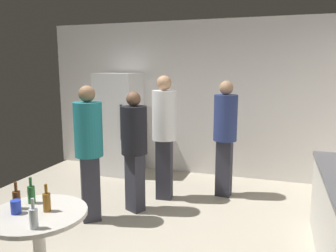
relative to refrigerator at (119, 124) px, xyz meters
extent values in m
cube|color=#B2A893|center=(1.16, -2.20, -0.95)|extent=(5.20, 5.20, 0.10)
cube|color=silver|center=(1.16, 0.43, 0.45)|extent=(5.32, 0.06, 2.70)
cube|color=white|center=(0.00, 0.00, 0.00)|extent=(0.70, 0.65, 1.80)
cube|color=#262628|center=(0.21, -0.34, 0.09)|extent=(0.03, 0.03, 0.60)
cylinder|color=beige|center=(0.88, -3.27, -0.18)|extent=(0.80, 0.80, 0.03)
cylinder|color=#8C5919|center=(0.95, -3.22, -0.09)|extent=(0.06, 0.06, 0.15)
cylinder|color=#8C5919|center=(0.95, -3.22, 0.02)|extent=(0.02, 0.02, 0.08)
cylinder|color=#593314|center=(0.68, -3.26, -0.09)|extent=(0.06, 0.06, 0.15)
cylinder|color=#593314|center=(0.68, -3.26, 0.02)|extent=(0.02, 0.02, 0.08)
cylinder|color=#26662D|center=(0.71, -3.12, -0.09)|extent=(0.06, 0.06, 0.15)
cylinder|color=#26662D|center=(0.71, -3.12, 0.02)|extent=(0.02, 0.02, 0.08)
cylinder|color=silver|center=(1.05, -3.50, -0.09)|extent=(0.06, 0.06, 0.15)
cylinder|color=silver|center=(1.05, -3.50, 0.02)|extent=(0.02, 0.02, 0.08)
cylinder|color=blue|center=(0.74, -3.34, -0.11)|extent=(0.08, 0.08, 0.11)
cube|color=#2D2D38|center=(0.94, -1.45, -0.51)|extent=(0.27, 0.25, 0.79)
cylinder|color=black|center=(0.94, -1.45, 0.20)|extent=(0.46, 0.46, 0.62)
sphere|color=brown|center=(0.94, -1.45, 0.60)|extent=(0.19, 0.19, 0.19)
cube|color=#2D2D38|center=(0.54, -1.89, -0.48)|extent=(0.28, 0.27, 0.83)
cylinder|color=#1E727A|center=(0.54, -1.89, 0.26)|extent=(0.48, 0.48, 0.66)
sphere|color=#8C6647|center=(0.54, -1.89, 0.69)|extent=(0.20, 0.20, 0.20)
cube|color=#2D2D38|center=(1.97, -0.54, -0.48)|extent=(0.23, 0.19, 0.84)
cylinder|color=navy|center=(1.97, -0.54, 0.28)|extent=(0.37, 0.37, 0.67)
sphere|color=tan|center=(1.97, -0.54, 0.71)|extent=(0.20, 0.20, 0.20)
cube|color=#2D2D38|center=(1.17, -0.93, -0.46)|extent=(0.23, 0.19, 0.88)
cylinder|color=white|center=(1.17, -0.93, 0.33)|extent=(0.37, 0.37, 0.70)
sphere|color=tan|center=(1.17, -0.93, 0.78)|extent=(0.21, 0.21, 0.21)
camera|label=1|loc=(2.70, -5.38, 0.99)|focal=36.05mm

